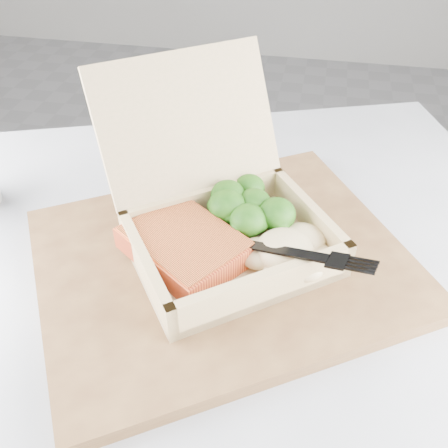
# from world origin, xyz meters

# --- Properties ---
(floor) EXTENTS (4.00, 4.00, 0.00)m
(floor) POSITION_xyz_m (0.00, 0.00, 0.00)
(floor) COLOR gray
(floor) RESTS_ON ground
(cafe_table) EXTENTS (1.01, 1.01, 0.73)m
(cafe_table) POSITION_xyz_m (0.67, -0.48, 0.54)
(cafe_table) COLOR black
(cafe_table) RESTS_ON floor
(serving_tray) EXTENTS (0.49, 0.46, 0.02)m
(serving_tray) POSITION_xyz_m (0.66, -0.42, 0.73)
(serving_tray) COLOR brown
(serving_tray) RESTS_ON cafe_table
(takeout_container) EXTENTS (0.29, 0.30, 0.17)m
(takeout_container) POSITION_xyz_m (0.65, -0.39, 0.79)
(takeout_container) COLOR tan
(takeout_container) RESTS_ON serving_tray
(salmon_fillet) EXTENTS (0.15, 0.14, 0.03)m
(salmon_fillet) POSITION_xyz_m (0.62, -0.44, 0.76)
(salmon_fillet) COLOR orange
(salmon_fillet) RESTS_ON takeout_container
(broccoli_pile) EXTENTS (0.11, 0.11, 0.04)m
(broccoli_pile) POSITION_xyz_m (0.68, -0.37, 0.77)
(broccoli_pile) COLOR #347019
(broccoli_pile) RESTS_ON takeout_container
(mashed_potatoes) EXTENTS (0.10, 0.08, 0.03)m
(mashed_potatoes) POSITION_xyz_m (0.72, -0.43, 0.77)
(mashed_potatoes) COLOR #CEB585
(mashed_potatoes) RESTS_ON takeout_container
(plastic_fork) EXTENTS (0.15, 0.06, 0.03)m
(plastic_fork) POSITION_xyz_m (0.69, -0.44, 0.78)
(plastic_fork) COLOR black
(plastic_fork) RESTS_ON mashed_potatoes
(receipt) EXTENTS (0.15, 0.18, 0.00)m
(receipt) POSITION_xyz_m (0.62, -0.23, 0.73)
(receipt) COLOR white
(receipt) RESTS_ON cafe_table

